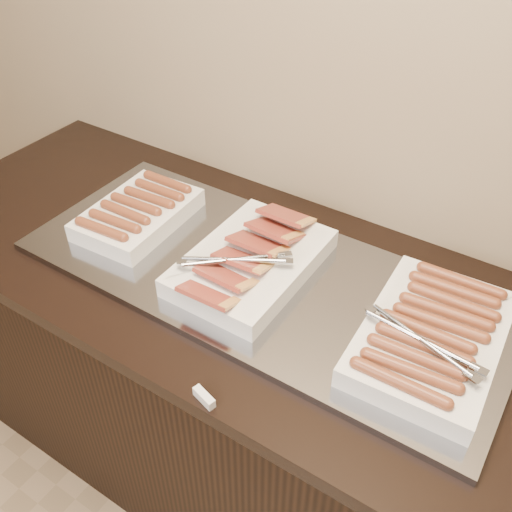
{
  "coord_description": "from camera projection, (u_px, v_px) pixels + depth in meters",
  "views": [
    {
      "loc": [
        0.55,
        1.25,
        1.83
      ],
      "look_at": [
        -0.02,
        2.13,
        0.97
      ],
      "focal_mm": 40.0,
      "sensor_mm": 36.0,
      "label": 1
    }
  ],
  "objects": [
    {
      "name": "label_holder",
      "position": [
        204.0,
        397.0,
        1.11
      ],
      "size": [
        0.06,
        0.03,
        0.02
      ],
      "primitive_type": "cube",
      "rotation": [
        0.0,
        0.0,
        -0.27
      ],
      "color": "white",
      "rests_on": "counter"
    },
    {
      "name": "dish_center",
      "position": [
        251.0,
        261.0,
        1.37
      ],
      "size": [
        0.27,
        0.42,
        0.09
      ],
      "rotation": [
        0.0,
        0.0,
        -0.0
      ],
      "color": "white",
      "rests_on": "warming_tray"
    },
    {
      "name": "dish_left",
      "position": [
        138.0,
        213.0,
        1.53
      ],
      "size": [
        0.23,
        0.33,
        0.07
      ],
      "rotation": [
        0.0,
        0.0,
        0.05
      ],
      "color": "white",
      "rests_on": "warming_tray"
    },
    {
      "name": "counter",
      "position": [
        261.0,
        393.0,
        1.68
      ],
      "size": [
        2.06,
        0.76,
        0.9
      ],
      "color": "black",
      "rests_on": "ground"
    },
    {
      "name": "warming_tray",
      "position": [
        260.0,
        277.0,
        1.39
      ],
      "size": [
        1.2,
        0.5,
        0.02
      ],
      "primitive_type": "cube",
      "color": "gray",
      "rests_on": "counter"
    },
    {
      "name": "dish_right",
      "position": [
        431.0,
        336.0,
        1.18
      ],
      "size": [
        0.29,
        0.41,
        0.08
      ],
      "rotation": [
        0.0,
        0.0,
        0.04
      ],
      "color": "white",
      "rests_on": "warming_tray"
    }
  ]
}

